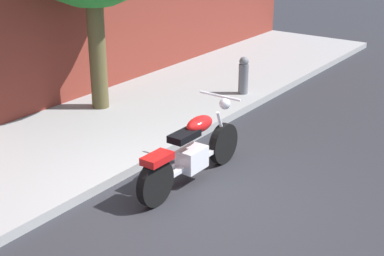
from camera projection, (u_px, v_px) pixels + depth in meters
name	position (u px, v px, depth m)	size (l,w,h in m)	color
ground_plane	(195.00, 202.00, 7.48)	(60.00, 60.00, 0.00)	#28282D
sidewalk	(56.00, 150.00, 8.92)	(20.25, 2.98, 0.14)	#959595
motorcycle	(192.00, 153.00, 7.87)	(2.27, 0.70, 1.13)	black
fire_hydrant	(243.00, 78.00, 11.33)	(0.20, 0.20, 0.91)	slate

